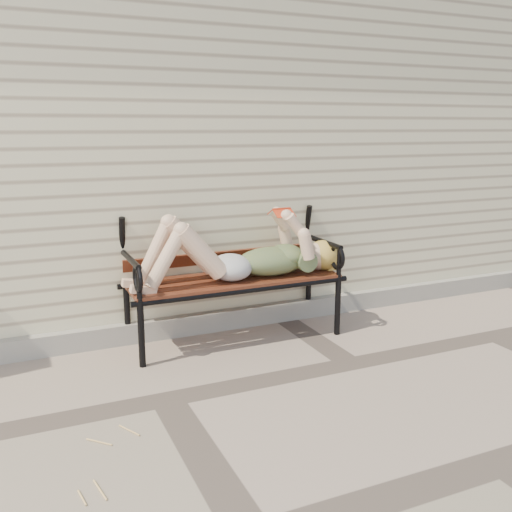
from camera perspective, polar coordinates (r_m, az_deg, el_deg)
name	(u,v)px	position (r m, az deg, el deg)	size (l,w,h in m)	color
ground	(167,399)	(3.43, -8.88, -13.97)	(80.00, 80.00, 0.00)	gray
house_wall	(82,130)	(6.02, -17.04, 11.95)	(8.00, 4.00, 3.00)	beige
foundation_strip	(131,333)	(4.27, -12.35, -7.50)	(8.00, 0.10, 0.15)	gray
garden_bench	(229,255)	(4.19, -2.71, 0.05)	(1.68, 0.67, 1.09)	black
reading_woman	(238,254)	(4.06, -1.86, 0.19)	(1.59, 0.36, 0.50)	#0B484F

